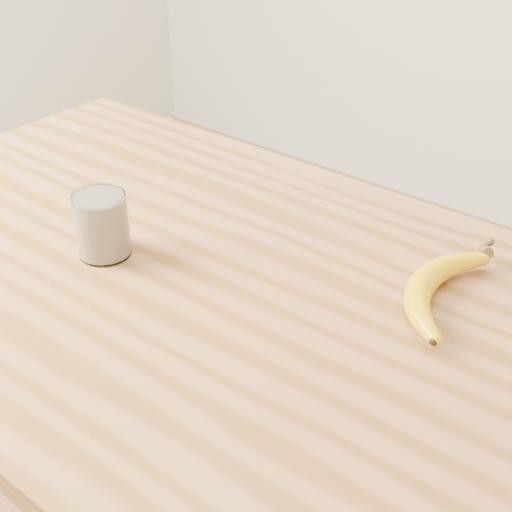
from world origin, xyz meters
The scene contains 3 objects.
table centered at (0.00, 0.00, 0.77)m, with size 1.20×0.80×0.90m.
smoothie_glass centered at (-0.08, -0.05, 0.95)m, with size 0.08×0.08×0.10m.
banana centered at (0.35, 0.15, 0.92)m, with size 0.11×0.31×0.04m, color #D09903, non-canonical shape.
Camera 1 is at (0.67, -0.62, 1.48)m, focal length 50.00 mm.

